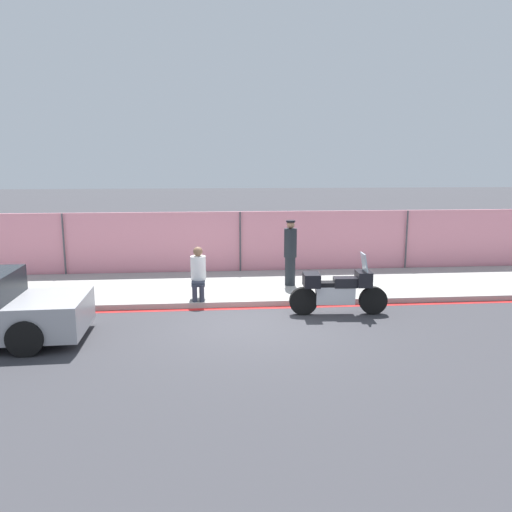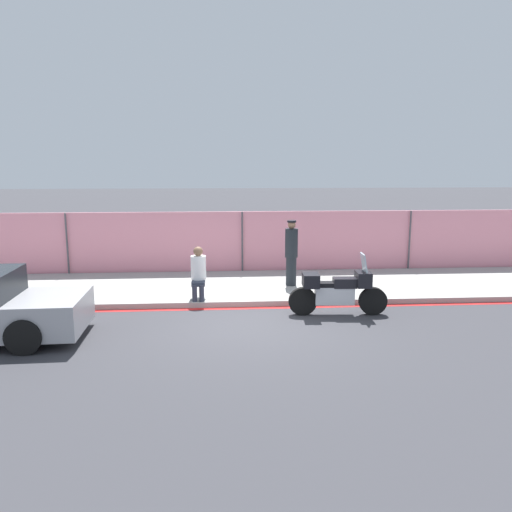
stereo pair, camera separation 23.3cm
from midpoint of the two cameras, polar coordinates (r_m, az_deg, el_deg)
ground_plane at (r=10.89m, az=-0.94°, el=-7.70°), size 120.00×120.00×0.00m
sidewalk at (r=13.76m, az=-1.85°, el=-3.52°), size 39.05×3.54×0.14m
curb_paint_stripe at (r=11.99m, az=-1.34°, el=-5.98°), size 39.05×0.18×0.01m
storefront_fence at (r=15.39m, az=-2.26°, el=1.46°), size 37.10×0.17×1.96m
motorcycle at (r=11.50m, az=8.74°, el=-3.88°), size 2.25×0.58×1.42m
officer_standing at (r=13.50m, az=3.45°, el=0.46°), size 0.34×0.34×1.77m
person_seated_on_curb at (r=12.29m, az=-7.16°, el=-1.62°), size 0.38×0.66×1.27m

